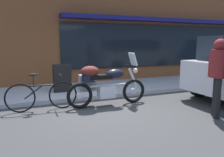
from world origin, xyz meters
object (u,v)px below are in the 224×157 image
object	(u,v)px
parked_bicycle	(42,95)
sandwich_board_sign	(62,78)
pedestrian_walking	(219,68)
touring_motorcycle	(103,83)

from	to	relation	value
parked_bicycle	sandwich_board_sign	distance (m)	1.59
parked_bicycle	pedestrian_walking	xyz separation A→B (m)	(3.61, -2.05, 0.73)
touring_motorcycle	sandwich_board_sign	bearing A→B (deg)	117.27
touring_motorcycle	parked_bicycle	size ratio (longest dim) A/B	1.28
parked_bicycle	pedestrian_walking	bearing A→B (deg)	-29.53
touring_motorcycle	parked_bicycle	bearing A→B (deg)	173.27
touring_motorcycle	pedestrian_walking	world-z (taller)	pedestrian_walking
touring_motorcycle	parked_bicycle	distance (m)	1.59
pedestrian_walking	sandwich_board_sign	world-z (taller)	pedestrian_walking
parked_bicycle	sandwich_board_sign	world-z (taller)	sandwich_board_sign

